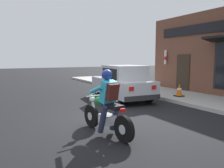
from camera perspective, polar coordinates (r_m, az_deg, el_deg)
The scene contains 5 objects.
ground_plane at distance 6.78m, azimuth -0.22°, elevation -9.41°, with size 80.00×80.00×0.00m, color black.
sidewalk_curb at distance 11.95m, azimuth 13.11°, elevation -2.20°, with size 2.60×22.00×0.14m, color #ADAAA3.
motorcycle_with_rider at distance 5.40m, azimuth -1.43°, elevation -6.18°, with size 0.62×2.02×1.62m.
car_hatchback at distance 10.07m, azimuth 2.67°, elevation 0.32°, with size 1.98×3.92×1.57m.
traffic_cone at distance 10.52m, azimuth 17.15°, elevation -1.53°, with size 0.36×0.36×0.60m.
Camera 1 is at (-3.18, -5.69, 1.88)m, focal length 35.00 mm.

